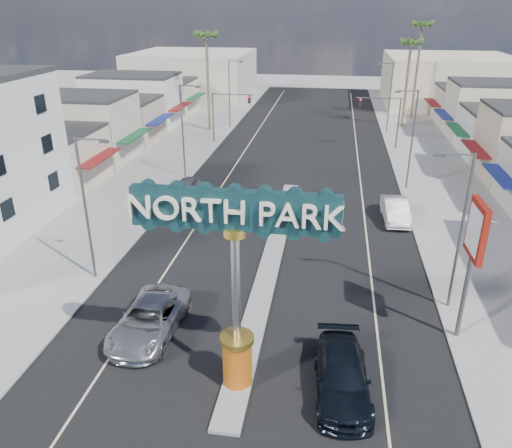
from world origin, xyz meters
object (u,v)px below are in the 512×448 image
(streetlight_l_near, at_px, (87,203))
(streetlight_l_far, at_px, (230,91))
(car_parked_left, at_px, (186,188))
(car_parked_right, at_px, (395,210))
(traffic_signal_right, at_px, (383,113))
(streetlight_r_mid, at_px, (411,135))
(bank_pylon_sign, at_px, (475,238))
(palm_right_mid, at_px, (411,47))
(streetlight_r_near, at_px, (459,225))
(streetlight_l_mid, at_px, (184,127))
(palm_right_far, at_px, (422,30))
(suv_right, at_px, (342,376))
(traffic_signal_left, at_px, (227,108))
(palm_left_far, at_px, (206,41))
(gateway_sign, at_px, (236,269))
(streetlight_r_far, at_px, (389,95))
(suv_left, at_px, (149,319))

(streetlight_l_near, distance_m, streetlight_l_far, 42.00)
(car_parked_left, xyz_separation_m, car_parked_right, (17.82, -2.59, 0.06))
(traffic_signal_right, height_order, streetlight_r_mid, streetlight_r_mid)
(traffic_signal_right, relative_size, bank_pylon_sign, 0.82)
(traffic_signal_right, distance_m, streetlight_l_near, 39.26)
(palm_right_mid, height_order, bank_pylon_sign, palm_right_mid)
(streetlight_l_near, relative_size, streetlight_r_near, 1.00)
(streetlight_l_mid, bearing_deg, palm_right_far, 51.52)
(suv_right, xyz_separation_m, bank_pylon_sign, (5.88, 4.92, 4.82))
(traffic_signal_left, relative_size, car_parked_left, 1.29)
(palm_left_far, bearing_deg, streetlight_r_near, -59.64)
(streetlight_l_near, distance_m, streetlight_l_mid, 20.00)
(streetlight_r_near, relative_size, streetlight_r_mid, 1.00)
(streetlight_l_near, distance_m, streetlight_r_mid, 28.90)
(streetlight_r_mid, xyz_separation_m, suv_right, (-5.82, -27.77, -4.23))
(traffic_signal_left, xyz_separation_m, palm_right_far, (24.18, 18.01, 8.11))
(suv_right, bearing_deg, gateway_sign, 178.64)
(palm_left_far, bearing_deg, suv_right, -69.76)
(streetlight_r_near, height_order, car_parked_left, streetlight_r_near)
(car_parked_right, bearing_deg, streetlight_r_near, -85.27)
(streetlight_l_far, bearing_deg, bank_pylon_sign, -64.99)
(traffic_signal_right, bearing_deg, streetlight_l_mid, -144.50)
(streetlight_l_near, xyz_separation_m, car_parked_right, (19.25, 12.29, -4.22))
(palm_left_far, xyz_separation_m, car_parked_left, (4.00, -25.12, -10.71))
(gateway_sign, bearing_deg, streetlight_r_far, 78.22)
(palm_right_far, xyz_separation_m, car_parked_right, (-6.18, -39.71, -11.54))
(traffic_signal_left, relative_size, suv_left, 0.96)
(traffic_signal_right, bearing_deg, palm_right_mid, 72.37)
(streetlight_r_far, bearing_deg, traffic_signal_right, -98.86)
(streetlight_r_mid, bearing_deg, palm_right_far, 81.88)
(palm_right_mid, distance_m, car_parked_right, 35.34)
(streetlight_r_mid, height_order, suv_left, streetlight_r_mid)
(streetlight_r_far, xyz_separation_m, car_parked_right, (-1.62, -29.71, -4.22))
(streetlight_r_near, relative_size, car_parked_right, 1.75)
(car_parked_right, bearing_deg, gateway_sign, -116.22)
(palm_right_far, relative_size, car_parked_left, 3.04)
(gateway_sign, distance_m, car_parked_left, 25.13)
(car_parked_left, bearing_deg, suv_right, -58.12)
(streetlight_r_far, bearing_deg, palm_right_far, 65.45)
(palm_right_far, bearing_deg, palm_left_far, -156.80)
(traffic_signal_left, distance_m, streetlight_l_near, 34.03)
(streetlight_l_mid, height_order, suv_left, streetlight_l_mid)
(streetlight_l_mid, relative_size, suv_left, 1.44)
(gateway_sign, xyz_separation_m, car_parked_left, (-9.00, 22.90, -5.14))
(streetlight_r_near, height_order, car_parked_right, streetlight_r_near)
(palm_left_far, distance_m, bank_pylon_sign, 49.21)
(palm_right_mid, bearing_deg, streetlight_l_near, -116.99)
(traffic_signal_right, height_order, car_parked_left, traffic_signal_right)
(bank_pylon_sign, bearing_deg, streetlight_l_far, 113.21)
(suv_left, bearing_deg, palm_right_mid, 72.35)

